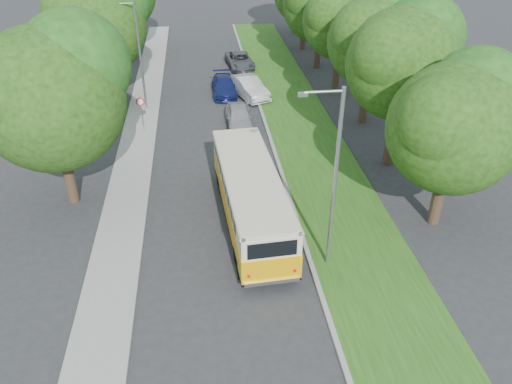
{
  "coord_description": "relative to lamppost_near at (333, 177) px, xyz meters",
  "views": [
    {
      "loc": [
        -0.7,
        -18.65,
        14.04
      ],
      "look_at": [
        1.67,
        1.35,
        1.5
      ],
      "focal_mm": 35.0,
      "sensor_mm": 36.0,
      "label": 1
    }
  ],
  "objects": [
    {
      "name": "grass_verge",
      "position": [
        1.74,
        7.5,
        -4.3
      ],
      "size": [
        4.5,
        70.0,
        0.13
      ],
      "primitive_type": "cube",
      "color": "#215416",
      "rests_on": "ground"
    },
    {
      "name": "vintage_bus",
      "position": [
        -2.83,
        3.37,
        -2.91
      ],
      "size": [
        3.12,
        9.93,
        2.91
      ],
      "primitive_type": null,
      "rotation": [
        0.0,
        0.0,
        0.06
      ],
      "color": "#FDAF07",
      "rests_on": "ground"
    },
    {
      "name": "treeline",
      "position": [
        -1.06,
        20.49,
        1.56
      ],
      "size": [
        24.27,
        41.91,
        9.46
      ],
      "color": "#332319",
      "rests_on": "ground"
    },
    {
      "name": "sidewalk",
      "position": [
        -9.01,
        7.5,
        -4.31
      ],
      "size": [
        2.2,
        70.0,
        0.12
      ],
      "primitive_type": "cube",
      "color": "gray",
      "rests_on": "ground"
    },
    {
      "name": "car_blue",
      "position": [
        -3.0,
        20.92,
        -3.72
      ],
      "size": [
        1.83,
        4.45,
        1.29
      ],
      "primitive_type": "imported",
      "rotation": [
        0.0,
        0.0,
        0.01
      ],
      "color": "navy",
      "rests_on": "ground"
    },
    {
      "name": "lamppost_near",
      "position": [
        0.0,
        0.0,
        0.0
      ],
      "size": [
        1.71,
        0.16,
        8.0
      ],
      "color": "gray",
      "rests_on": "ground"
    },
    {
      "name": "lamppost_far",
      "position": [
        -8.91,
        18.5,
        -0.25
      ],
      "size": [
        1.71,
        0.16,
        7.5
      ],
      "color": "gray",
      "rests_on": "ground"
    },
    {
      "name": "car_grey",
      "position": [
        -1.21,
        27.26,
        -3.74
      ],
      "size": [
        2.54,
        4.72,
        1.26
      ],
      "primitive_type": "imported",
      "rotation": [
        0.0,
        0.0,
        0.1
      ],
      "color": "#515258",
      "rests_on": "ground"
    },
    {
      "name": "curb",
      "position": [
        -0.61,
        7.5,
        -4.29
      ],
      "size": [
        0.2,
        70.0,
        0.15
      ],
      "primitive_type": "cube",
      "color": "gray",
      "rests_on": "ground"
    },
    {
      "name": "car_silver",
      "position": [
        -2.39,
        14.59,
        -3.66
      ],
      "size": [
        1.72,
        4.2,
        1.43
      ],
      "primitive_type": "imported",
      "rotation": [
        0.0,
        0.0,
        0.01
      ],
      "color": "#A9A8AD",
      "rests_on": "ground"
    },
    {
      "name": "car_white",
      "position": [
        -1.21,
        20.07,
        -3.61
      ],
      "size": [
        3.15,
        4.9,
        1.52
      ],
      "primitive_type": "imported",
      "rotation": [
        0.0,
        0.0,
        0.36
      ],
      "color": "silver",
      "rests_on": "ground"
    },
    {
      "name": "ground",
      "position": [
        -4.21,
        2.5,
        -4.37
      ],
      "size": [
        120.0,
        120.0,
        0.0
      ],
      "primitive_type": "plane",
      "color": "#2C2C2F",
      "rests_on": "ground"
    },
    {
      "name": "warning_sign",
      "position": [
        -8.71,
        14.48,
        -2.66
      ],
      "size": [
        0.56,
        0.1,
        2.5
      ],
      "color": "gray",
      "rests_on": "ground"
    }
  ]
}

